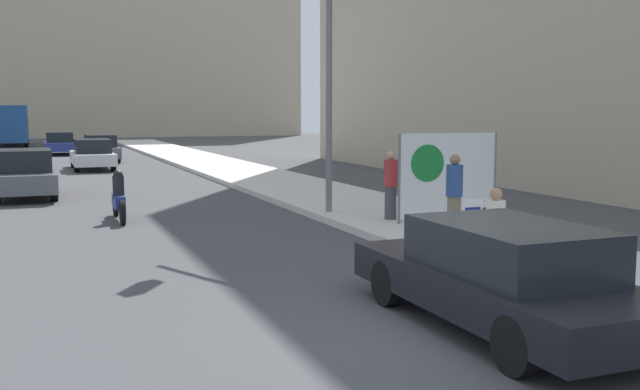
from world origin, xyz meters
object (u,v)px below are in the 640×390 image
(jogger_on_sidewalk, at_px, (454,195))
(seated_protester, at_px, (497,221))
(car_on_road_midblock, at_px, (92,154))
(parked_car_curbside, at_px, (502,275))
(protest_banner, at_px, (448,175))
(motorcycle_on_road, at_px, (119,199))
(traffic_light_pole, at_px, (301,38))
(car_on_road_far_lane, at_px, (59,143))
(car_on_road_nearest, at_px, (25,174))
(car_on_road_distant, at_px, (100,148))
(pedestrian_behind, at_px, (391,185))
(city_bus_on_road, at_px, (11,123))

(jogger_on_sidewalk, bearing_deg, seated_protester, 115.03)
(seated_protester, xyz_separation_m, car_on_road_midblock, (-4.87, 25.10, -0.12))
(parked_car_curbside, bearing_deg, protest_banner, 63.08)
(motorcycle_on_road, bearing_deg, traffic_light_pole, -25.61)
(car_on_road_far_lane, distance_m, motorcycle_on_road, 30.28)
(car_on_road_nearest, bearing_deg, jogger_on_sidewalk, -55.55)
(car_on_road_far_lane, xyz_separation_m, motorcycle_on_road, (0.42, -30.27, -0.18))
(car_on_road_far_lane, bearing_deg, motorcycle_on_road, -89.20)
(car_on_road_nearest, height_order, car_on_road_far_lane, car_on_road_nearest)
(car_on_road_distant, bearing_deg, pedestrian_behind, -80.00)
(seated_protester, relative_size, car_on_road_nearest, 0.28)
(seated_protester, relative_size, car_on_road_far_lane, 0.26)
(pedestrian_behind, xyz_separation_m, motorcycle_on_road, (-5.89, 3.37, -0.45))
(parked_car_curbside, relative_size, motorcycle_on_road, 2.14)
(car_on_road_midblock, bearing_deg, traffic_light_pole, -79.45)
(parked_car_curbside, bearing_deg, city_bus_on_road, 97.32)
(car_on_road_midblock, xyz_separation_m, city_bus_on_road, (-4.21, 26.77, 1.12))
(pedestrian_behind, bearing_deg, seated_protester, -34.58)
(car_on_road_nearest, distance_m, car_on_road_distant, 16.37)
(seated_protester, xyz_separation_m, pedestrian_behind, (0.41, 4.77, 0.15))
(car_on_road_nearest, height_order, city_bus_on_road, city_bus_on_road)
(car_on_road_distant, height_order, city_bus_on_road, city_bus_on_road)
(seated_protester, height_order, pedestrian_behind, pedestrian_behind)
(protest_banner, relative_size, car_on_road_midblock, 0.55)
(car_on_road_nearest, xyz_separation_m, city_bus_on_road, (-1.39, 37.65, 1.08))
(traffic_light_pole, height_order, car_on_road_distant, traffic_light_pole)
(car_on_road_far_lane, relative_size, city_bus_on_road, 0.43)
(car_on_road_nearest, bearing_deg, seated_protester, -61.59)
(jogger_on_sidewalk, bearing_deg, car_on_road_far_lane, -41.25)
(seated_protester, distance_m, parked_car_curbside, 3.59)
(protest_banner, height_order, car_on_road_far_lane, protest_banner)
(pedestrian_behind, bearing_deg, traffic_light_pole, -158.12)
(seated_protester, xyz_separation_m, protest_banner, (1.50, 4.03, 0.42))
(parked_car_curbside, xyz_separation_m, car_on_road_far_lane, (-3.87, 41.35, 0.03))
(traffic_light_pole, height_order, parked_car_curbside, traffic_light_pole)
(jogger_on_sidewalk, relative_size, pedestrian_behind, 1.04)
(pedestrian_behind, relative_size, car_on_road_far_lane, 0.34)
(parked_car_curbside, bearing_deg, jogger_on_sidewalk, 63.47)
(seated_protester, relative_size, car_on_road_midblock, 0.26)
(parked_car_curbside, relative_size, car_on_road_far_lane, 0.99)
(jogger_on_sidewalk, xyz_separation_m, parked_car_curbside, (-2.58, -5.17, -0.34))
(car_on_road_nearest, bearing_deg, car_on_road_midblock, 75.45)
(car_on_road_nearest, relative_size, car_on_road_distant, 1.01)
(car_on_road_far_lane, bearing_deg, traffic_light_pole, -81.94)
(protest_banner, height_order, traffic_light_pole, traffic_light_pole)
(traffic_light_pole, xyz_separation_m, city_bus_on_road, (-7.74, 45.72, -2.64))
(traffic_light_pole, relative_size, car_on_road_nearest, 1.46)
(car_on_road_nearest, relative_size, city_bus_on_road, 0.40)
(car_on_road_far_lane, bearing_deg, car_on_road_distant, -77.44)
(car_on_road_far_lane, bearing_deg, parked_car_curbside, -84.66)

